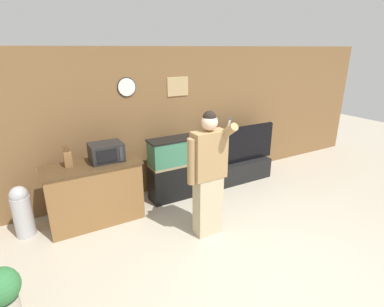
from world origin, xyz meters
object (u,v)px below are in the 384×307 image
(potted_plant, at_px, (1,292))
(tv_on_stand, at_px, (240,165))
(person_standing, at_px, (208,173))
(knife_block, at_px, (68,159))
(aquarium_on_stand, at_px, (174,169))
(counter_island, at_px, (95,193))
(trash_bin, at_px, (22,211))
(microwave, at_px, (106,152))

(potted_plant, bearing_deg, tv_on_stand, 19.54)
(person_standing, bearing_deg, tv_on_stand, 38.05)
(tv_on_stand, distance_m, person_standing, 2.10)
(knife_block, relative_size, aquarium_on_stand, 0.29)
(counter_island, xyz_separation_m, person_standing, (1.32, -1.13, 0.47))
(potted_plant, distance_m, trash_bin, 1.50)
(trash_bin, bearing_deg, potted_plant, -99.18)
(knife_block, bearing_deg, potted_plant, -123.23)
(aquarium_on_stand, relative_size, trash_bin, 1.44)
(tv_on_stand, relative_size, person_standing, 0.87)
(microwave, xyz_separation_m, trash_bin, (-1.23, 0.10, -0.70))
(tv_on_stand, bearing_deg, counter_island, -177.77)
(tv_on_stand, relative_size, potted_plant, 2.81)
(person_standing, bearing_deg, potted_plant, -174.92)
(knife_block, height_order, trash_bin, knife_block)
(knife_block, height_order, tv_on_stand, knife_block)
(microwave, xyz_separation_m, person_standing, (1.08, -1.15, -0.15))
(microwave, relative_size, trash_bin, 0.62)
(tv_on_stand, bearing_deg, microwave, -178.06)
(microwave, height_order, trash_bin, microwave)
(aquarium_on_stand, bearing_deg, tv_on_stand, 0.33)
(microwave, relative_size, potted_plant, 0.85)
(counter_island, distance_m, knife_block, 0.67)
(counter_island, distance_m, aquarium_on_stand, 1.42)
(microwave, height_order, person_standing, person_standing)
(microwave, relative_size, person_standing, 0.26)
(potted_plant, xyz_separation_m, trash_bin, (0.24, 1.48, 0.09))
(counter_island, relative_size, microwave, 2.93)
(person_standing, relative_size, potted_plant, 3.22)
(microwave, distance_m, person_standing, 1.58)
(potted_plant, bearing_deg, person_standing, 5.08)
(potted_plant, bearing_deg, knife_block, 56.77)
(aquarium_on_stand, bearing_deg, microwave, -176.02)
(aquarium_on_stand, relative_size, person_standing, 0.61)
(counter_island, height_order, knife_block, knife_block)
(aquarium_on_stand, bearing_deg, trash_bin, 179.58)
(counter_island, distance_m, person_standing, 1.80)
(tv_on_stand, height_order, trash_bin, tv_on_stand)
(counter_island, xyz_separation_m, trash_bin, (-0.99, 0.12, -0.08))
(aquarium_on_stand, distance_m, potted_plant, 3.03)
(counter_island, bearing_deg, tv_on_stand, 2.23)
(potted_plant, height_order, trash_bin, trash_bin)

